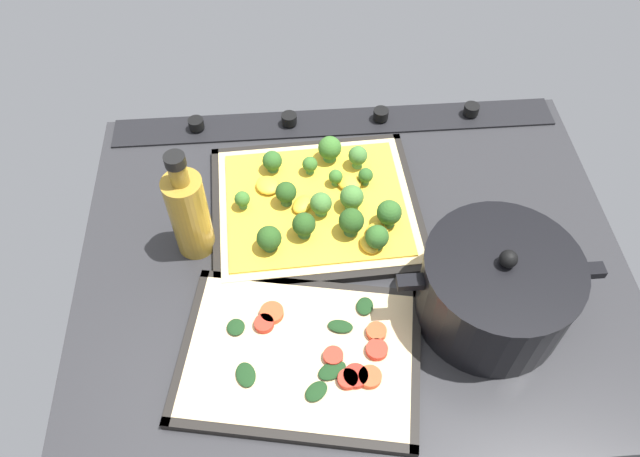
{
  "coord_description": "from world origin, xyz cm",
  "views": [
    {
      "loc": [
        9.15,
        54.36,
        78.47
      ],
      "look_at": [
        4.84,
        -2.71,
        3.62
      ],
      "focal_mm": 34.47,
      "sensor_mm": 36.0,
      "label": 1
    }
  ],
  "objects_px": {
    "veggie_pizza_back": "(304,354)",
    "oil_bottle": "(189,212)",
    "baking_tray_back": "(300,356)",
    "cooking_pot": "(495,289)",
    "broccoli_pizza": "(321,203)",
    "baking_tray_front": "(316,208)"
  },
  "relations": [
    {
      "from": "veggie_pizza_back",
      "to": "oil_bottle",
      "type": "distance_m",
      "value": 0.27
    },
    {
      "from": "broccoli_pizza",
      "to": "veggie_pizza_back",
      "type": "xyz_separation_m",
      "value": [
        0.04,
        0.26,
        -0.01
      ]
    },
    {
      "from": "baking_tray_front",
      "to": "broccoli_pizza",
      "type": "distance_m",
      "value": 0.02
    },
    {
      "from": "baking_tray_front",
      "to": "broccoli_pizza",
      "type": "bearing_deg",
      "value": 148.87
    },
    {
      "from": "baking_tray_front",
      "to": "broccoli_pizza",
      "type": "xyz_separation_m",
      "value": [
        -0.01,
        0.01,
        0.02
      ]
    },
    {
      "from": "veggie_pizza_back",
      "to": "baking_tray_back",
      "type": "bearing_deg",
      "value": -2.12
    },
    {
      "from": "oil_bottle",
      "to": "cooking_pot",
      "type": "bearing_deg",
      "value": 160.13
    },
    {
      "from": "baking_tray_front",
      "to": "oil_bottle",
      "type": "relative_size",
      "value": 1.75
    },
    {
      "from": "baking_tray_front",
      "to": "oil_bottle",
      "type": "height_order",
      "value": "oil_bottle"
    },
    {
      "from": "broccoli_pizza",
      "to": "baking_tray_front",
      "type": "bearing_deg",
      "value": -31.13
    },
    {
      "from": "broccoli_pizza",
      "to": "oil_bottle",
      "type": "xyz_separation_m",
      "value": [
        0.2,
        0.05,
        0.06
      ]
    },
    {
      "from": "broccoli_pizza",
      "to": "baking_tray_back",
      "type": "bearing_deg",
      "value": 79.23
    },
    {
      "from": "broccoli_pizza",
      "to": "oil_bottle",
      "type": "height_order",
      "value": "oil_bottle"
    },
    {
      "from": "broccoli_pizza",
      "to": "baking_tray_back",
      "type": "distance_m",
      "value": 0.26
    },
    {
      "from": "baking_tray_back",
      "to": "cooking_pot",
      "type": "distance_m",
      "value": 0.29
    },
    {
      "from": "broccoli_pizza",
      "to": "veggie_pizza_back",
      "type": "distance_m",
      "value": 0.26
    },
    {
      "from": "baking_tray_front",
      "to": "veggie_pizza_back",
      "type": "xyz_separation_m",
      "value": [
        0.04,
        0.26,
        0.01
      ]
    },
    {
      "from": "veggie_pizza_back",
      "to": "oil_bottle",
      "type": "bearing_deg",
      "value": -52.76
    },
    {
      "from": "baking_tray_back",
      "to": "veggie_pizza_back",
      "type": "height_order",
      "value": "veggie_pizza_back"
    },
    {
      "from": "baking_tray_front",
      "to": "broccoli_pizza",
      "type": "height_order",
      "value": "broccoli_pizza"
    },
    {
      "from": "veggie_pizza_back",
      "to": "oil_bottle",
      "type": "relative_size",
      "value": 1.71
    },
    {
      "from": "broccoli_pizza",
      "to": "cooking_pot",
      "type": "relative_size",
      "value": 1.15
    }
  ]
}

